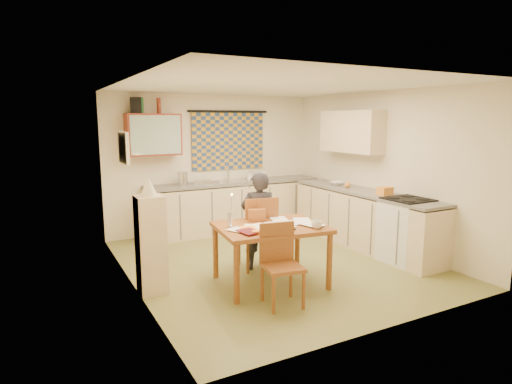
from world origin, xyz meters
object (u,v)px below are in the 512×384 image
counter_back (235,206)px  shelf_stand (151,245)px  dining_table (270,254)px  chair_far (257,246)px  stove (406,231)px  counter_right (363,219)px  person (259,221)px

counter_back → shelf_stand: size_ratio=2.80×
counter_back → dining_table: counter_back is taller
chair_far → shelf_stand: (-1.52, -0.17, 0.27)m
stove → counter_right: bearing=90.0°
chair_far → stove: bearing=168.0°
counter_back → counter_right: bearing=-53.8°
counter_right → shelf_stand: 3.56m
chair_far → counter_right: bearing=-167.4°
stove → person: bearing=159.8°
counter_right → dining_table: 2.26m
chair_far → shelf_stand: 1.55m
counter_back → counter_right: size_ratio=1.12×
chair_far → shelf_stand: bearing=15.6°
counter_back → stove: (1.41, -2.82, 0.02)m
counter_right → stove: bearing=-90.0°
person → shelf_stand: size_ratio=1.15×
stove → person: 2.16m
dining_table → person: (0.13, 0.54, 0.30)m
stove → person: person is taller
person → shelf_stand: bearing=28.8°
counter_right → person: 2.04m
dining_table → shelf_stand: (-1.39, 0.41, 0.21)m
chair_far → shelf_stand: shelf_stand is taller
counter_right → chair_far: bearing=-176.5°
counter_back → stove: stove is taller
counter_right → shelf_stand: size_ratio=2.50×
counter_back → counter_right: 2.38m
dining_table → chair_far: 0.60m
dining_table → shelf_stand: 1.47m
person → counter_back: bearing=-82.7°
stove → chair_far: 2.17m
person → shelf_stand: (-1.52, -0.14, -0.09)m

